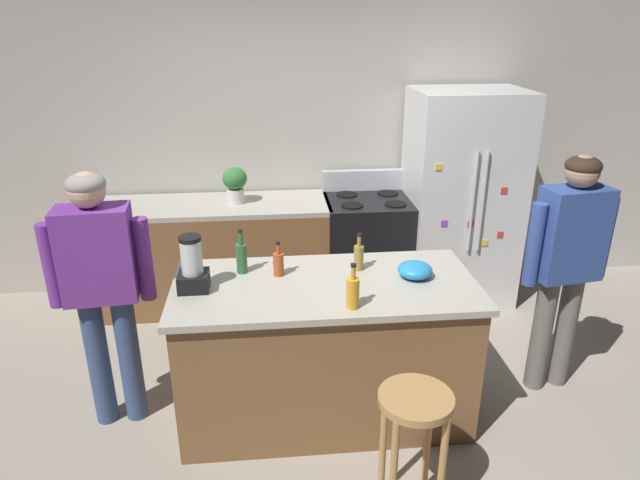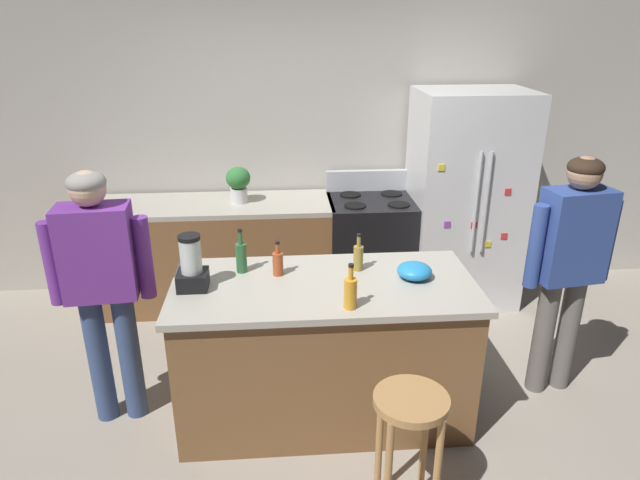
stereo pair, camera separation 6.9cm
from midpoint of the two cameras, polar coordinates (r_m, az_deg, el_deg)
ground_plane at (r=3.76m, az=-0.08°, el=-17.00°), size 14.00×14.00×0.00m
back_wall at (r=4.97m, az=-2.32°, el=10.23°), size 8.00×0.10×2.70m
kitchen_island at (r=3.49m, az=-0.08°, el=-11.13°), size 1.78×0.83×0.91m
back_counter_run at (r=4.87m, az=-11.30°, el=-1.46°), size 2.00×0.64×0.91m
refrigerator at (r=4.91m, az=13.82°, el=4.12°), size 0.90×0.73×1.81m
stove_range at (r=4.89m, az=4.59°, el=-0.86°), size 0.76×0.65×1.09m
person_by_island_left at (r=3.44m, az=-21.97°, el=-3.73°), size 0.60×0.25×1.60m
person_by_sink_right at (r=3.82m, az=23.45°, el=-1.37°), size 0.60×0.27×1.60m
bar_stool at (r=2.84m, az=8.84°, el=-18.04°), size 0.36×0.36×0.71m
potted_plant at (r=4.64m, az=-9.10°, el=5.79°), size 0.20×0.20×0.30m
blender_appliance at (r=3.22m, az=-13.48°, el=-2.76°), size 0.17×0.17×0.32m
bottle_cooking_sauce at (r=3.34m, az=-4.85°, el=-2.37°), size 0.06×0.06×0.22m
bottle_olive_oil at (r=3.39m, az=-8.58°, el=-1.73°), size 0.07×0.07×0.28m
bottle_soda at (r=2.96m, az=2.70°, el=-5.29°), size 0.07×0.07×0.26m
bottle_vinegar at (r=3.40m, az=3.38°, el=-1.70°), size 0.06×0.06×0.24m
mixing_bowl at (r=3.36m, az=9.08°, el=-3.04°), size 0.21×0.21×0.09m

